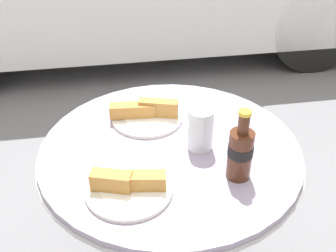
{
  "coord_description": "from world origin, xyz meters",
  "views": [
    {
      "loc": [
        -0.17,
        -0.99,
        1.46
      ],
      "look_at": [
        0.0,
        0.04,
        0.75
      ],
      "focal_mm": 45.0,
      "sensor_mm": 36.0,
      "label": 1
    }
  ],
  "objects": [
    {
      "name": "drinking_glass",
      "position": [
        0.09,
        -0.02,
        0.76
      ],
      "size": [
        0.08,
        0.08,
        0.13
      ],
      "color": "black",
      "rests_on": "bistro_table"
    },
    {
      "name": "lunch_plate_far",
      "position": [
        -0.05,
        0.16,
        0.72
      ],
      "size": [
        0.24,
        0.23,
        0.07
      ],
      "color": "silver",
      "rests_on": "bistro_table"
    },
    {
      "name": "lunch_plate_near",
      "position": [
        -0.14,
        -0.17,
        0.72
      ],
      "size": [
        0.23,
        0.23,
        0.06
      ],
      "color": "silver",
      "rests_on": "bistro_table"
    },
    {
      "name": "bistro_table",
      "position": [
        0.0,
        0.0,
        0.54
      ],
      "size": [
        0.8,
        0.8,
        0.7
      ],
      "color": "#B7B7BC",
      "rests_on": "ground_plane"
    },
    {
      "name": "cola_bottle_left",
      "position": [
        0.16,
        -0.16,
        0.78
      ],
      "size": [
        0.07,
        0.07,
        0.21
      ],
      "color": "#4C2819",
      "rests_on": "bistro_table"
    }
  ]
}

